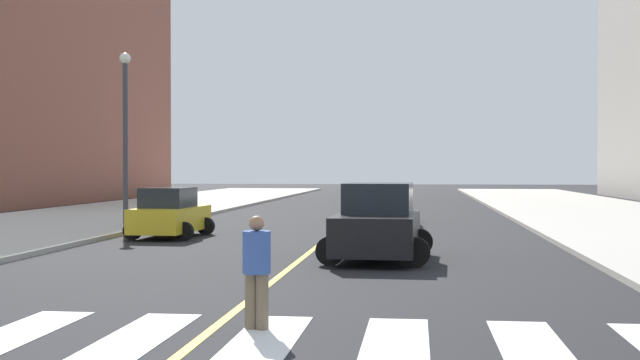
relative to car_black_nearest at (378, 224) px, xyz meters
The scene contains 7 objects.
crosswalk_paint 10.49m from the car_black_nearest, 100.93° to the right, with size 13.50×4.00×0.01m.
lane_divider_paint 25.83m from the car_black_nearest, 94.40° to the left, with size 0.16×80.00×0.01m, color yellow.
car_black_nearest is the anchor object (origin of this frame).
car_red_second 13.56m from the car_black_nearest, 90.78° to the left, with size 2.46×3.83×1.68m.
car_yellow_third 9.42m from the car_black_nearest, 141.17° to the left, with size 2.49×3.89×1.70m.
pedestrian_crossing 9.41m from the car_black_nearest, 98.15° to the right, with size 0.41×0.41×1.67m.
street_lamp 14.47m from the car_black_nearest, 136.74° to the left, with size 0.44×0.44×6.69m.
Camera 1 is at (2.98, -6.85, 2.38)m, focal length 46.06 mm.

